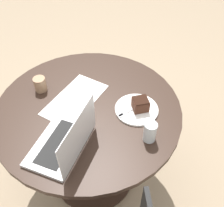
# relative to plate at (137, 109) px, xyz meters

# --- Properties ---
(ground_plane) EXTENTS (12.00, 12.00, 0.00)m
(ground_plane) POSITION_rel_plate_xyz_m (-0.06, 0.26, -0.72)
(ground_plane) COLOR gray
(dining_table) EXTENTS (1.03, 1.03, 0.72)m
(dining_table) POSITION_rel_plate_xyz_m (-0.06, 0.26, -0.19)
(dining_table) COLOR black
(dining_table) RESTS_ON ground_plane
(paper_document) EXTENTS (0.43, 0.30, 0.00)m
(paper_document) POSITION_rel_plate_xyz_m (-0.02, 0.35, -0.00)
(paper_document) COLOR white
(paper_document) RESTS_ON dining_table
(plate) EXTENTS (0.24, 0.24, 0.01)m
(plate) POSITION_rel_plate_xyz_m (0.00, 0.00, 0.00)
(plate) COLOR white
(plate) RESTS_ON dining_table
(cake_slice) EXTENTS (0.10, 0.11, 0.07)m
(cake_slice) POSITION_rel_plate_xyz_m (0.01, -0.02, 0.04)
(cake_slice) COLOR #472619
(cake_slice) RESTS_ON plate
(fork) EXTENTS (0.15, 0.12, 0.00)m
(fork) POSITION_rel_plate_xyz_m (-0.03, 0.04, 0.01)
(fork) COLOR silver
(fork) RESTS_ON plate
(coffee_glass) EXTENTS (0.07, 0.07, 0.09)m
(coffee_glass) POSITION_rel_plate_xyz_m (-0.00, 0.57, 0.04)
(coffee_glass) COLOR #997556
(coffee_glass) RESTS_ON dining_table
(water_glass) EXTENTS (0.06, 0.06, 0.11)m
(water_glass) POSITION_rel_plate_xyz_m (-0.17, -0.10, 0.05)
(water_glass) COLOR silver
(water_glass) RESTS_ON dining_table
(laptop) EXTENTS (0.35, 0.25, 0.24)m
(laptop) POSITION_rel_plate_xyz_m (-0.34, 0.27, 0.04)
(laptop) COLOR silver
(laptop) RESTS_ON dining_table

